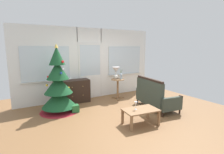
% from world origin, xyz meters
% --- Properties ---
extents(ground_plane, '(6.76, 6.76, 0.00)m').
position_xyz_m(ground_plane, '(0.00, 0.00, 0.00)').
color(ground_plane, brown).
extents(back_wall_with_door, '(5.20, 0.14, 2.55)m').
position_xyz_m(back_wall_with_door, '(0.00, 2.08, 1.28)').
color(back_wall_with_door, white).
rests_on(back_wall_with_door, ground).
extents(christmas_tree, '(1.11, 1.11, 1.97)m').
position_xyz_m(christmas_tree, '(-1.38, 1.17, 0.71)').
color(christmas_tree, '#4C331E').
rests_on(christmas_tree, ground).
extents(dresser_cabinet, '(0.92, 0.48, 0.78)m').
position_xyz_m(dresser_cabinet, '(-0.65, 1.79, 0.39)').
color(dresser_cabinet, black).
rests_on(dresser_cabinet, ground).
extents(settee_sofa, '(0.88, 1.51, 0.96)m').
position_xyz_m(settee_sofa, '(1.21, -0.03, 0.38)').
color(settee_sofa, black).
rests_on(settee_sofa, ground).
extents(side_table, '(0.50, 0.48, 0.73)m').
position_xyz_m(side_table, '(0.79, 1.41, 0.52)').
color(side_table, '#8E6642').
rests_on(side_table, ground).
extents(table_lamp, '(0.28, 0.28, 0.44)m').
position_xyz_m(table_lamp, '(0.73, 1.45, 1.02)').
color(table_lamp, silver).
rests_on(table_lamp, side_table).
extents(flower_vase, '(0.11, 0.10, 0.35)m').
position_xyz_m(flower_vase, '(0.89, 1.35, 0.85)').
color(flower_vase, '#99ADBC').
rests_on(flower_vase, side_table).
extents(coffee_table, '(0.89, 0.61, 0.38)m').
position_xyz_m(coffee_table, '(0.12, -0.71, 0.33)').
color(coffee_table, '#8E6642').
rests_on(coffee_table, ground).
extents(wine_glass, '(0.08, 0.08, 0.20)m').
position_xyz_m(wine_glass, '(0.02, -0.65, 0.52)').
color(wine_glass, silver).
rests_on(wine_glass, coffee_table).
extents(gift_box, '(0.21, 0.19, 0.21)m').
position_xyz_m(gift_box, '(-1.00, 0.90, 0.11)').
color(gift_box, '#266633').
rests_on(gift_box, ground).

